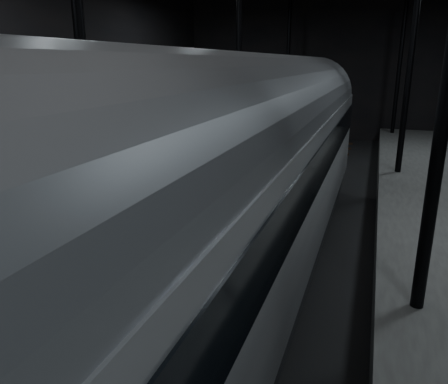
% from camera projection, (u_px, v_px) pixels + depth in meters
% --- Properties ---
extents(ground, '(44.00, 44.00, 0.00)m').
position_uv_depth(ground, '(276.00, 249.00, 14.02)').
color(ground, black).
rests_on(ground, ground).
extents(platform_left, '(9.00, 43.80, 1.00)m').
position_uv_depth(platform_left, '(79.00, 210.00, 16.24)').
color(platform_left, '#4B4B49').
rests_on(platform_left, ground).
extents(tactile_strip, '(0.50, 43.80, 0.01)m').
position_uv_depth(tactile_strip, '(183.00, 209.00, 14.76)').
color(tactile_strip, brown).
rests_on(tactile_strip, platform_left).
extents(track, '(2.40, 43.00, 0.24)m').
position_uv_depth(track, '(276.00, 247.00, 14.00)').
color(track, '#3F3328').
rests_on(track, ground).
extents(train, '(3.27, 21.87, 5.85)m').
position_uv_depth(train, '(246.00, 177.00, 9.91)').
color(train, '#919498').
rests_on(train, ground).
extents(woman, '(0.64, 0.48, 1.57)m').
position_uv_depth(woman, '(141.00, 200.00, 13.12)').
color(woman, '#9D8F60').
rests_on(woman, platform_left).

